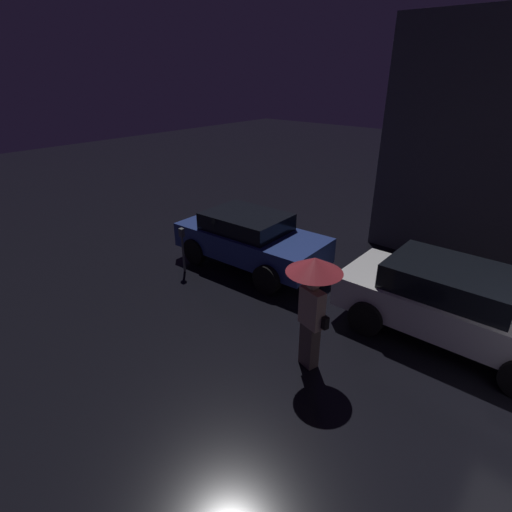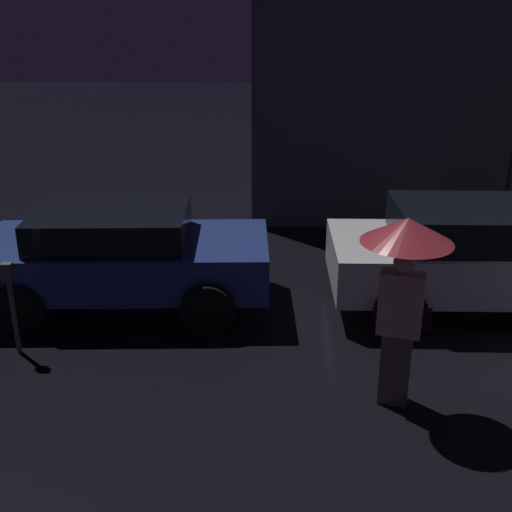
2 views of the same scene
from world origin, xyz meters
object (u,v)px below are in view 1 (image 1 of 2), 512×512
object	(u,v)px
pedestrian_with_umbrella	(313,287)
parked_car_white	(454,302)
parked_car_blue	(250,238)
parking_meter	(183,245)

from	to	relation	value
pedestrian_with_umbrella	parked_car_white	bearing A→B (deg)	-107.77
parked_car_blue	parking_meter	size ratio (longest dim) A/B	3.39
parked_car_blue	parking_meter	world-z (taller)	parked_car_blue
parked_car_white	parking_meter	xyz separation A→B (m)	(-6.15, -1.48, -0.05)
parked_car_blue	parked_car_white	xyz separation A→B (m)	(5.10, 0.06, 0.02)
parking_meter	parked_car_blue	bearing A→B (deg)	53.42
parked_car_blue	parked_car_white	distance (m)	5.10
parking_meter	parked_car_white	bearing A→B (deg)	13.53
pedestrian_with_umbrella	parking_meter	size ratio (longest dim) A/B	1.75
parked_car_white	pedestrian_with_umbrella	bearing A→B (deg)	-123.76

